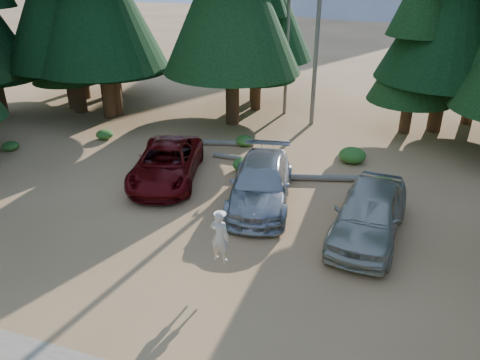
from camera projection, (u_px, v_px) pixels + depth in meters
The scene contains 18 objects.
ground at pixel (202, 257), 15.41m from camera, with size 160.00×160.00×0.00m, color olive.
forest_belt_north at pixel (300, 120), 28.18m from camera, with size 36.00×7.00×22.00m, color black, non-canonical shape.
snag_front at pixel (319, 17), 24.91m from camera, with size 0.24×0.24×12.00m, color #736B5C.
snag_back at pixel (288, 31), 27.21m from camera, with size 0.20×0.20×10.00m, color #736B5C.
red_pickup at pixel (166, 163), 20.41m from camera, with size 2.61×5.67×1.57m, color #60080A.
silver_minivan_center at pixel (261, 184), 18.50m from camera, with size 2.32×5.71×1.66m, color #A0A3A8.
silver_minivan_right at pixel (369, 213), 16.22m from camera, with size 2.19×5.44×1.85m, color #B1AE9D.
frisbee_player at pixel (220, 236), 13.88m from camera, with size 0.65×0.46×1.69m.
log_left at pixel (215, 143), 24.40m from camera, with size 0.29×0.29×4.03m, color #736B5C.
log_mid at pixel (242, 159), 22.54m from camera, with size 0.24×0.24×2.97m, color #736B5C.
log_right at pixel (317, 178), 20.57m from camera, with size 0.29×0.29×4.58m, color #736B5C.
shrub_far_left at pixel (105, 134), 25.21m from camera, with size 0.91×0.91×0.50m, color #21621D.
shrub_left at pixel (245, 141), 24.35m from camera, with size 0.93×0.93×0.51m, color #21621D.
shrub_center_left at pixel (259, 157), 22.32m from camera, with size 1.00×1.00×0.55m, color #21621D.
shrub_center_right at pixel (244, 165), 21.47m from camera, with size 1.08×1.08×0.60m, color #21621D.
shrub_right at pixel (382, 185), 19.52m from camera, with size 1.18×1.18×0.65m, color #21621D.
shrub_far_right at pixel (352, 155), 22.34m from camera, with size 1.29×1.29×0.71m, color #21621D.
shrub_edge_west at pixel (10, 146), 23.75m from camera, with size 0.82×0.82×0.45m, color #21621D.
Camera 1 is at (5.32, -11.66, 9.01)m, focal length 35.00 mm.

